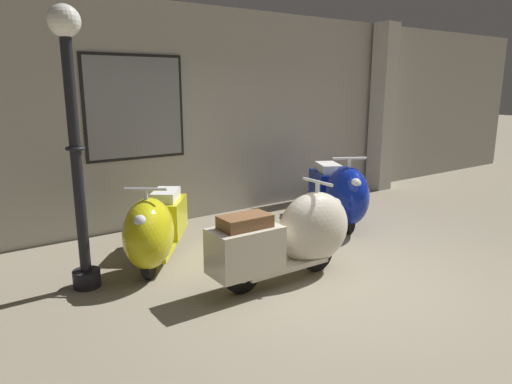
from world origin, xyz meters
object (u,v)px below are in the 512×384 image
scooter_0 (155,229)px  scooter_2 (340,193)px  lamppost (74,133)px  scooter_1 (294,235)px

scooter_0 → scooter_2: 2.90m
scooter_0 → lamppost: size_ratio=0.57×
scooter_2 → lamppost: lamppost is taller
scooter_0 → scooter_1: size_ratio=0.92×
scooter_0 → scooter_2: size_ratio=0.88×
scooter_0 → lamppost: bearing=-46.6°
scooter_1 → lamppost: 2.47m
lamppost → scooter_1: bearing=-28.9°
scooter_0 → scooter_1: scooter_1 is taller
scooter_0 → lamppost: lamppost is taller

